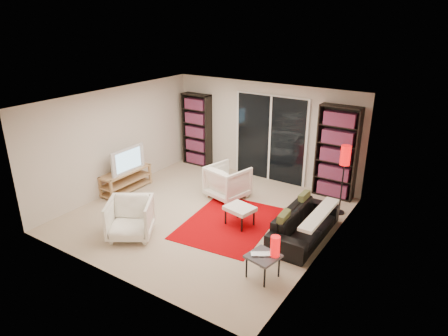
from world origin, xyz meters
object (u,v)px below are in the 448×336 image
at_px(bookshelf_right, 337,153).
at_px(ottoman, 240,209).
at_px(armchair_back, 228,182).
at_px(armchair_front, 130,218).
at_px(floor_lamp, 345,162).
at_px(side_table, 263,258).
at_px(tv_stand, 126,180).
at_px(sofa, 304,224).
at_px(bookshelf_left, 197,130).

bearing_deg(bookshelf_right, ottoman, -115.25).
relative_size(armchair_back, armchair_front, 1.02).
distance_m(ottoman, floor_lamp, 2.31).
bearing_deg(floor_lamp, side_table, -96.58).
bearing_deg(ottoman, floor_lamp, 46.62).
bearing_deg(tv_stand, bookshelf_right, 29.29).
xyz_separation_m(sofa, ottoman, (-1.24, -0.26, 0.07)).
height_order(bookshelf_right, armchair_back, bookshelf_right).
relative_size(bookshelf_left, ottoman, 3.17).
bearing_deg(ottoman, armchair_back, 133.08).
height_order(sofa, ottoman, sofa).
relative_size(bookshelf_right, sofa, 1.12).
bearing_deg(bookshelf_left, bookshelf_right, -0.00).
distance_m(sofa, floor_lamp, 1.60).
bearing_deg(armchair_back, bookshelf_left, -23.34).
xyz_separation_m(bookshelf_left, tv_stand, (-0.34, -2.35, -0.71)).
relative_size(armchair_back, floor_lamp, 0.56).
bearing_deg(armchair_front, ottoman, 11.78).
height_order(bookshelf_left, side_table, bookshelf_left).
bearing_deg(armchair_back, sofa, 174.84).
distance_m(tv_stand, sofa, 4.35).
distance_m(bookshelf_right, sofa, 2.21).
distance_m(sofa, armchair_front, 3.24).
bearing_deg(tv_stand, ottoman, 0.60).
distance_m(tv_stand, floor_lamp, 4.94).
bearing_deg(floor_lamp, tv_stand, -160.66).
bearing_deg(sofa, floor_lamp, -10.92).
bearing_deg(bookshelf_right, tv_stand, -150.71).
bearing_deg(bookshelf_right, armchair_back, -145.56).
xyz_separation_m(sofa, floor_lamp, (0.25, 1.32, 0.87)).
bearing_deg(bookshelf_left, floor_lamp, -9.90).
bearing_deg(sofa, side_table, 176.76).
bearing_deg(bookshelf_right, sofa, -85.84).
height_order(tv_stand, sofa, sofa).
bearing_deg(sofa, bookshelf_left, 62.47).
height_order(ottoman, side_table, same).
distance_m(bookshelf_left, ottoman, 3.66).
bearing_deg(tv_stand, bookshelf_left, 81.73).
xyz_separation_m(bookshelf_left, sofa, (4.00, -2.06, -0.70)).
distance_m(armchair_front, side_table, 2.67).
height_order(bookshelf_right, side_table, bookshelf_right).
relative_size(tv_stand, floor_lamp, 0.88).
bearing_deg(bookshelf_left, side_table, -42.19).
relative_size(bookshelf_left, floor_lamp, 1.31).
height_order(tv_stand, armchair_back, armchair_back).
xyz_separation_m(bookshelf_left, bookshelf_right, (3.85, -0.00, 0.07)).
relative_size(armchair_back, ottoman, 1.35).
bearing_deg(bookshelf_left, armchair_back, -36.22).
bearing_deg(armchair_back, side_table, 146.10).
bearing_deg(ottoman, tv_stand, -179.40).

